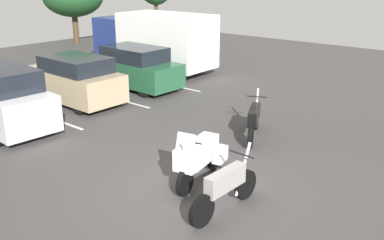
# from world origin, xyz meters

# --- Properties ---
(ground) EXTENTS (44.00, 44.00, 0.10)m
(ground) POSITION_xyz_m (0.00, 0.00, -0.05)
(ground) COLOR #423F3F
(motorcycle_touring) EXTENTS (2.20, 1.01, 1.47)m
(motorcycle_touring) POSITION_xyz_m (0.29, 0.00, 0.69)
(motorcycle_touring) COLOR black
(motorcycle_touring) RESTS_ON ground
(motorcycle_second) EXTENTS (2.10, 1.11, 1.33)m
(motorcycle_second) POSITION_xyz_m (3.67, 0.60, 0.56)
(motorcycle_second) COLOR black
(motorcycle_second) RESTS_ON ground
(motorcycle_third) EXTENTS (2.17, 0.62, 1.33)m
(motorcycle_third) POSITION_xyz_m (-0.35, -1.24, 0.55)
(motorcycle_third) COLOR black
(motorcycle_third) RESTS_ON ground
(car_white) EXTENTS (2.04, 4.60, 1.98)m
(car_white) POSITION_xyz_m (-0.72, 7.34, 0.97)
(car_white) COLOR white
(car_white) RESTS_ON ground
(car_tan) EXTENTS (1.91, 4.32, 1.80)m
(car_tan) POSITION_xyz_m (2.46, 7.88, 0.89)
(car_tan) COLOR tan
(car_tan) RESTS_ON ground
(car_green) EXTENTS (1.87, 4.48, 1.78)m
(car_green) POSITION_xyz_m (5.44, 7.78, 0.88)
(car_green) COLOR #235638
(car_green) RESTS_ON ground
(box_truck) EXTENTS (2.58, 6.47, 2.86)m
(box_truck) POSITION_xyz_m (8.51, 9.52, 1.54)
(box_truck) COLOR navy
(box_truck) RESTS_ON ground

